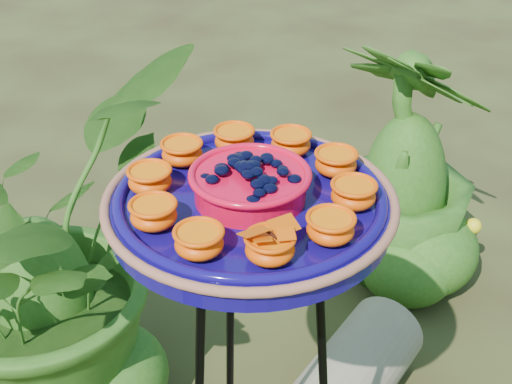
% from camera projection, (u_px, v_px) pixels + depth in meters
% --- Properties ---
extents(tripod_stand, '(0.36, 0.37, 0.93)m').
position_uv_depth(tripod_stand, '(251.00, 373.00, 1.40)').
color(tripod_stand, black).
rests_on(tripod_stand, ground).
extents(feeder_dish, '(0.49, 0.49, 0.11)m').
position_uv_depth(feeder_dish, '(250.00, 199.00, 1.18)').
color(feeder_dish, '#10085D').
rests_on(feeder_dish, tripod_stand).
extents(shrub_back_left, '(1.14, 1.16, 0.98)m').
position_uv_depth(shrub_back_left, '(35.00, 253.00, 1.86)').
color(shrub_back_left, '#285516').
rests_on(shrub_back_left, ground).
extents(shrub_back_right, '(0.65, 0.65, 0.86)m').
position_uv_depth(shrub_back_right, '(406.00, 163.00, 2.37)').
color(shrub_back_right, '#285516').
rests_on(shrub_back_right, ground).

